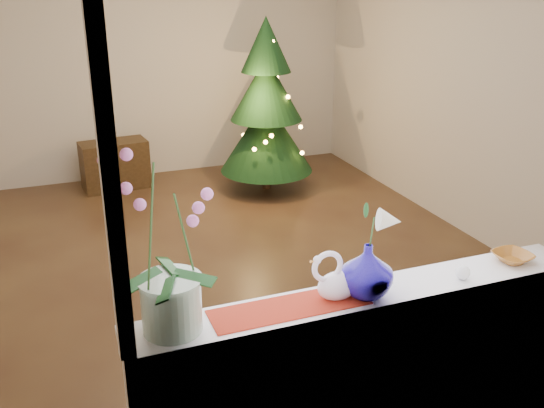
% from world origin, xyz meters
% --- Properties ---
extents(ground, '(5.00, 5.00, 0.00)m').
position_xyz_m(ground, '(0.00, 0.00, 0.00)').
color(ground, '#362016').
rests_on(ground, ground).
extents(wall_back, '(4.50, 0.10, 2.70)m').
position_xyz_m(wall_back, '(0.00, 2.50, 1.35)').
color(wall_back, beige).
rests_on(wall_back, ground).
extents(wall_front, '(4.50, 0.10, 2.70)m').
position_xyz_m(wall_front, '(0.00, -2.50, 1.35)').
color(wall_front, beige).
rests_on(wall_front, ground).
extents(wall_right, '(0.10, 5.00, 2.70)m').
position_xyz_m(wall_right, '(2.25, 0.00, 1.35)').
color(wall_right, beige).
rests_on(wall_right, ground).
extents(window_apron, '(2.20, 0.08, 0.88)m').
position_xyz_m(window_apron, '(0.00, -2.46, 0.44)').
color(window_apron, white).
rests_on(window_apron, ground).
extents(windowsill, '(2.20, 0.26, 0.04)m').
position_xyz_m(windowsill, '(0.00, -2.37, 0.90)').
color(windowsill, white).
rests_on(windowsill, window_apron).
extents(window_frame, '(2.22, 0.06, 1.60)m').
position_xyz_m(window_frame, '(0.00, -2.47, 1.70)').
color(window_frame, white).
rests_on(window_frame, windowsill).
extents(runner, '(0.70, 0.20, 0.01)m').
position_xyz_m(runner, '(-0.38, -2.37, 0.92)').
color(runner, maroon).
rests_on(runner, windowsill).
extents(orchid_pot, '(0.32, 0.32, 0.76)m').
position_xyz_m(orchid_pot, '(-0.88, -2.36, 1.30)').
color(orchid_pot, white).
rests_on(orchid_pot, windowsill).
extents(swan, '(0.27, 0.15, 0.22)m').
position_xyz_m(swan, '(-0.15, -2.37, 1.03)').
color(swan, white).
rests_on(swan, windowsill).
extents(blue_vase, '(0.31, 0.31, 0.28)m').
position_xyz_m(blue_vase, '(-0.02, -2.39, 1.06)').
color(blue_vase, '#10076D').
rests_on(blue_vase, windowsill).
extents(lily, '(0.16, 0.09, 0.21)m').
position_xyz_m(lily, '(-0.02, -2.39, 1.31)').
color(lily, silver).
rests_on(lily, blue_vase).
extents(paperweight, '(0.09, 0.09, 0.07)m').
position_xyz_m(paperweight, '(0.47, -2.42, 0.95)').
color(paperweight, white).
rests_on(paperweight, windowsill).
extents(amber_dish, '(0.17, 0.17, 0.04)m').
position_xyz_m(amber_dish, '(0.82, -2.36, 0.94)').
color(amber_dish, brown).
rests_on(amber_dish, windowsill).
extents(xmas_tree, '(1.22, 1.22, 1.84)m').
position_xyz_m(xmas_tree, '(0.96, 1.52, 0.92)').
color(xmas_tree, black).
rests_on(xmas_tree, ground).
extents(side_table, '(0.74, 0.42, 0.53)m').
position_xyz_m(side_table, '(-0.59, 2.12, 0.27)').
color(side_table, black).
rests_on(side_table, ground).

